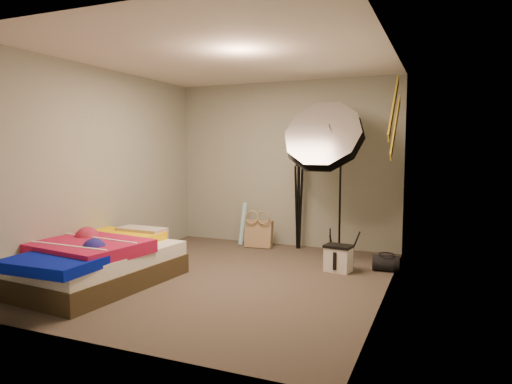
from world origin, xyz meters
The scene contains 15 objects.
floor centered at (0.00, 0.00, 0.00)m, with size 4.00×4.00×0.00m, color #4C4337.
ceiling centered at (0.00, 0.00, 2.50)m, with size 4.00×4.00×0.00m, color silver.
wall_back centered at (0.00, 2.00, 1.25)m, with size 3.50×3.50×0.00m, color gray.
wall_front centered at (0.00, -2.00, 1.25)m, with size 3.50×3.50×0.00m, color gray.
wall_left centered at (-1.75, 0.00, 1.25)m, with size 4.00×4.00×0.00m, color gray.
wall_right centered at (1.75, 0.00, 1.25)m, with size 4.00×4.00×0.00m, color gray.
tote_bag centered at (-0.29, 1.65, 0.21)m, with size 0.41×0.12×0.41m, color tan.
wrapping_roll centered at (-0.60, 1.76, 0.33)m, with size 0.07×0.07×0.65m, color #51BEDB.
camera_case centered at (1.11, 0.77, 0.15)m, with size 0.30×0.21×0.30m, color silver.
duffel_bag centered at (1.65, 1.01, 0.10)m, with size 0.19×0.19×0.32m, color black.
wall_stripe_upper centered at (1.73, 0.60, 1.95)m, with size 0.02×1.10×0.10m, color gold.
wall_stripe_lower centered at (1.73, 0.85, 1.75)m, with size 0.02×1.10×0.10m, color gold.
bed centered at (-1.23, -0.78, 0.26)m, with size 1.37×1.95×0.52m.
photo_umbrella centered at (0.79, 1.31, 1.61)m, with size 1.31×0.99×2.24m.
camera_tripod centered at (0.28, 1.81, 0.78)m, with size 0.08×0.08×1.36m.
Camera 1 is at (2.28, -4.63, 1.50)m, focal length 32.00 mm.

